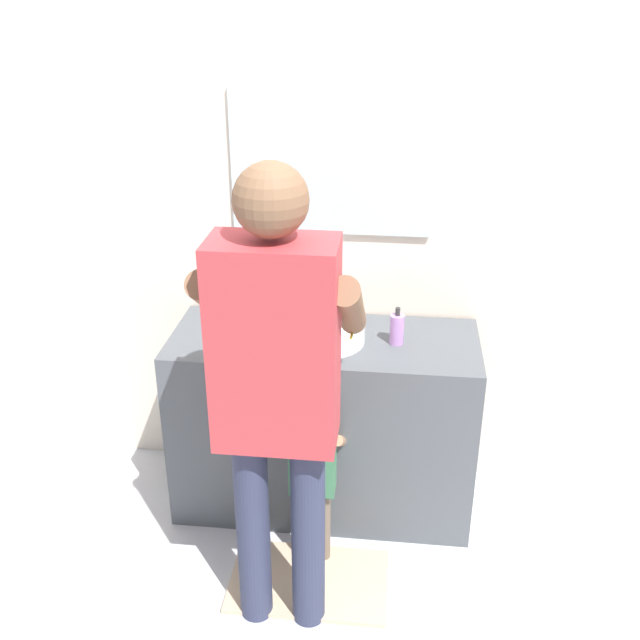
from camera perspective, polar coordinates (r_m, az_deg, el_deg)
ground_plane at (r=3.35m, az=-0.30°, el=-16.84°), size 14.00×14.00×0.00m
back_wall at (r=3.23m, az=0.96°, el=9.14°), size 4.40×0.10×2.70m
vanity_cabinet at (r=3.33m, az=0.30°, el=-7.97°), size 1.32×0.54×0.85m
sink_basin at (r=3.08m, az=0.28°, el=-0.67°), size 0.35×0.35×0.11m
faucet at (r=3.26m, az=0.69°, el=1.35°), size 0.18×0.14×0.18m
toothbrush_cup at (r=3.22m, az=-6.61°, el=0.37°), size 0.07×0.07×0.21m
soap_bottle at (r=3.07m, az=6.03°, el=-0.70°), size 0.06×0.06×0.17m
bath_mat at (r=3.17m, az=-0.87°, el=-19.72°), size 0.64×0.40×0.02m
child_toddler at (r=2.97m, az=-0.56°, el=-11.34°), size 0.25×0.25×0.80m
adult_parent at (r=2.42m, az=-3.40°, el=-4.15°), size 0.55×0.58×1.77m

